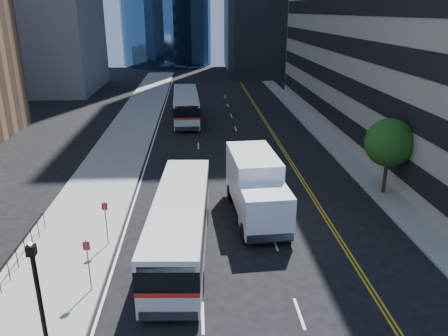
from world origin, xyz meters
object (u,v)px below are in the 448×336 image
Objects in this scene: bus_rear at (186,105)px; box_truck at (256,186)px; street_tree at (389,143)px; bus_front at (181,223)px; lamp_post at (39,297)px.

box_truck is at bearing -81.45° from bus_rear.
street_tree is 0.43× the size of bus_front.
lamp_post is (-18.00, -14.00, -0.92)m from street_tree.
street_tree is 26.25m from bus_rear.
bus_rear is at bearing 83.39° from lamp_post.
street_tree is at bearing 29.64° from bus_front.
bus_rear reaches higher than bus_front.
lamp_post reaches higher than bus_rear.
bus_rear is 1.57× the size of box_truck.
bus_front is 28.92m from bus_rear.
lamp_post is 0.37× the size of bus_rear.
bus_rear is (-13.80, 22.25, -1.92)m from street_tree.
street_tree is 9.69m from box_truck.
street_tree is 1.12× the size of lamp_post.
street_tree reaches higher than box_truck.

